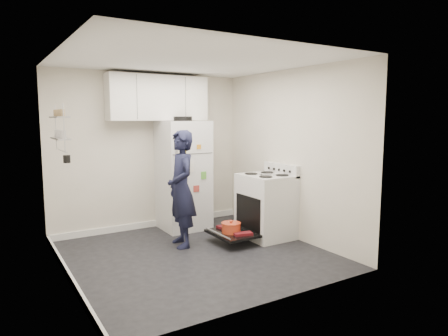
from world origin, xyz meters
TOP-DOWN VIEW (x-y plane):
  - room at (-0.03, 0.03)m, footprint 3.21×3.21m
  - electric_range at (1.26, 0.15)m, footprint 0.66×0.76m
  - open_oven_door at (0.67, 0.15)m, footprint 0.55×0.70m
  - refrigerator at (0.44, 1.25)m, footprint 0.72×0.74m
  - upper_cabinets at (0.10, 1.43)m, footprint 1.60×0.33m
  - wall_shelf_rack at (-1.52, 0.49)m, footprint 0.14×0.60m
  - person at (0.01, 0.44)m, footprint 0.47×0.64m

SIDE VIEW (x-z plane):
  - open_oven_door at x=0.67m, z-range 0.07..0.30m
  - electric_range at x=1.26m, z-range -0.08..1.02m
  - person at x=0.01m, z-range 0.00..1.63m
  - refrigerator at x=0.44m, z-range -0.03..1.78m
  - room at x=-0.03m, z-range -0.05..2.46m
  - wall_shelf_rack at x=-1.52m, z-range 1.37..1.98m
  - upper_cabinets at x=0.10m, z-range 1.75..2.45m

